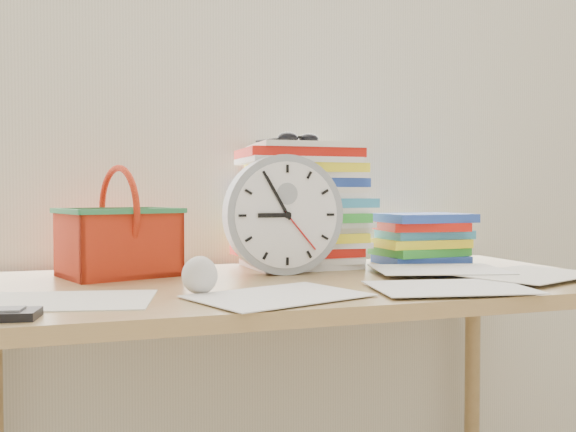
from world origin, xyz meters
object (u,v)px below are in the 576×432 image
object	(u,v)px
book_stack	(424,239)
paper_stack	(302,205)
desk	(299,313)
clock	(283,215)
basket	(119,222)

from	to	relation	value
book_stack	paper_stack	bearing A→B (deg)	172.99
desk	clock	size ratio (longest dim) A/B	5.05
desk	book_stack	distance (m)	0.49
paper_stack	book_stack	xyz separation A→B (m)	(0.33, -0.04, -0.09)
clock	book_stack	bearing A→B (deg)	12.85
paper_stack	basket	bearing A→B (deg)	-173.34
book_stack	basket	world-z (taller)	basket
desk	basket	world-z (taller)	basket
clock	book_stack	size ratio (longest dim) A/B	1.05
paper_stack	book_stack	world-z (taller)	paper_stack
desk	paper_stack	bearing A→B (deg)	69.02
clock	book_stack	distance (m)	0.45
clock	desk	bearing A→B (deg)	-87.33
paper_stack	basket	distance (m)	0.46
clock	basket	world-z (taller)	clock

